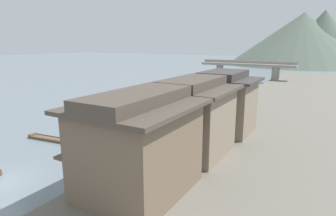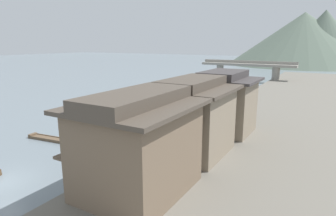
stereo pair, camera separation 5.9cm
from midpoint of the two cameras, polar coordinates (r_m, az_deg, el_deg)
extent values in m
plane|color=slate|center=(23.88, -30.35, -12.83)|extent=(400.00, 400.00, 0.00)
cube|color=#6B665B|center=(41.29, 23.24, -1.12)|extent=(18.00, 110.00, 0.77)
cube|color=brown|center=(56.58, 13.70, 2.89)|extent=(2.47, 3.46, 0.29)
cube|color=brown|center=(58.07, 13.36, 3.44)|extent=(0.84, 0.69, 0.27)
cube|color=brown|center=(55.00, 14.09, 2.89)|extent=(0.84, 0.69, 0.27)
cube|color=brown|center=(56.46, 13.33, 3.09)|extent=(1.56, 2.64, 0.08)
cube|color=brown|center=(56.64, 14.09, 3.08)|extent=(1.56, 2.64, 0.08)
cube|color=#33281E|center=(36.40, -2.94, -2.24)|extent=(2.21, 4.36, 0.28)
cube|color=#33281E|center=(37.57, -0.61, -1.32)|extent=(0.95, 0.61, 0.25)
cube|color=#33281E|center=(35.15, -5.43, -2.39)|extent=(0.95, 0.61, 0.25)
cube|color=#33281E|center=(36.69, -3.39, -1.83)|extent=(1.20, 3.61, 0.08)
cube|color=#33281E|center=(36.01, -2.48, -2.10)|extent=(1.20, 3.61, 0.08)
cube|color=brown|center=(40.52, 6.46, -0.76)|extent=(1.78, 4.20, 0.24)
cube|color=brown|center=(42.25, 7.08, 0.12)|extent=(1.03, 0.53, 0.22)
cube|color=brown|center=(38.68, 5.80, -1.05)|extent=(1.03, 0.53, 0.22)
cube|color=brown|center=(40.60, 5.77, -0.48)|extent=(0.70, 3.53, 0.08)
cube|color=brown|center=(40.37, 7.17, -0.60)|extent=(0.70, 3.53, 0.08)
ellipsoid|color=brown|center=(40.43, 6.48, -0.22)|extent=(1.21, 1.53, 0.54)
cube|color=#232326|center=(50.42, -1.61, 2.00)|extent=(3.94, 5.27, 0.18)
cube|color=#232326|center=(51.55, 1.09, 2.44)|extent=(0.95, 0.80, 0.17)
cube|color=#232326|center=(49.34, -4.43, 1.93)|extent=(0.95, 0.80, 0.17)
cube|color=#232326|center=(50.80, -1.83, 2.23)|extent=(2.89, 4.35, 0.08)
cube|color=#232326|center=(49.99, -1.38, 2.06)|extent=(2.89, 4.35, 0.08)
cube|color=brown|center=(26.56, -8.66, -8.24)|extent=(1.80, 4.09, 0.28)
cube|color=brown|center=(27.56, -5.64, -6.77)|extent=(0.88, 0.54, 0.25)
cube|color=brown|center=(25.46, -11.98, -8.70)|extent=(0.88, 0.54, 0.25)
cube|color=brown|center=(26.81, -9.23, -7.65)|extent=(0.88, 3.42, 0.08)
cube|color=brown|center=(26.19, -8.10, -8.12)|extent=(0.88, 3.42, 0.08)
ellipsoid|color=olive|center=(26.43, -8.68, -7.50)|extent=(1.06, 1.31, 0.45)
cube|color=brown|center=(50.02, 11.29, 1.71)|extent=(1.35, 3.77, 0.26)
cube|color=brown|center=(51.54, 12.02, 2.28)|extent=(1.04, 0.42, 0.23)
cube|color=brown|center=(48.43, 10.53, 1.67)|extent=(1.04, 0.42, 0.23)
cube|color=brown|center=(50.19, 10.74, 1.97)|extent=(0.26, 3.21, 0.08)
cube|color=brown|center=(49.80, 11.86, 1.83)|extent=(0.26, 3.21, 0.08)
ellipsoid|color=brown|center=(49.95, 11.31, 2.17)|extent=(1.11, 1.49, 0.56)
cube|color=#33281E|center=(63.61, 15.64, 3.82)|extent=(1.23, 5.16, 0.20)
cube|color=#33281E|center=(65.85, 16.31, 4.24)|extent=(0.84, 0.41, 0.18)
cube|color=#33281E|center=(61.32, 14.94, 3.71)|extent=(0.84, 0.41, 0.18)
cube|color=#33281E|center=(63.72, 15.29, 3.98)|extent=(0.37, 4.61, 0.08)
cube|color=#33281E|center=(63.46, 16.00, 3.90)|extent=(0.37, 4.61, 0.08)
cube|color=brown|center=(31.35, -22.06, -5.82)|extent=(5.75, 1.67, 0.19)
cube|color=brown|center=(29.51, -18.37, -6.30)|extent=(0.47, 0.92, 0.17)
cube|color=brown|center=(33.21, -25.39, -4.77)|extent=(0.47, 0.92, 0.17)
cube|color=brown|center=(31.61, -21.51, -5.36)|extent=(5.15, 0.71, 0.08)
cube|color=brown|center=(31.02, -22.67, -5.81)|extent=(5.15, 0.71, 0.08)
cube|color=#75604C|center=(17.41, -6.05, -8.36)|extent=(5.44, 6.68, 5.20)
cube|color=brown|center=(19.28, -13.49, -6.50)|extent=(0.70, 6.68, 0.16)
cube|color=#4C4238|center=(16.62, -6.27, 0.42)|extent=(6.34, 7.58, 0.24)
cube|color=#4C4238|center=(16.52, -6.31, 2.01)|extent=(3.27, 7.58, 0.70)
cube|color=gray|center=(23.42, 4.68, -2.71)|extent=(5.51, 5.88, 5.20)
cube|color=#6E6151|center=(24.86, -1.78, -1.75)|extent=(0.70, 5.88, 0.16)
cube|color=#4C4238|center=(22.84, 4.81, 3.88)|extent=(6.41, 6.78, 0.24)
cube|color=#4C4238|center=(22.77, 4.83, 5.05)|extent=(3.30, 6.78, 0.70)
cube|color=gray|center=(29.50, 10.70, 0.39)|extent=(5.83, 4.93, 5.20)
cube|color=#6E6151|center=(30.70, 4.96, 1.06)|extent=(0.70, 4.93, 0.16)
cube|color=#3D3838|center=(29.04, 10.93, 5.63)|extent=(6.73, 5.83, 0.24)
cube|color=#3D3838|center=(28.99, 10.97, 6.55)|extent=(3.50, 5.83, 0.70)
cube|color=gray|center=(75.69, 15.37, 8.31)|extent=(23.61, 2.40, 0.60)
cylinder|color=gray|center=(78.00, 10.21, 7.05)|extent=(1.80, 1.80, 3.84)
cylinder|color=gray|center=(74.39, 20.56, 6.16)|extent=(1.80, 1.80, 3.84)
cube|color=gray|center=(76.61, 15.60, 8.84)|extent=(23.61, 0.30, 0.70)
cone|color=#5B6B5B|center=(140.76, 25.19, 12.36)|extent=(62.57, 62.57, 22.28)
cone|color=#5B6B5B|center=(139.48, 28.43, 12.15)|extent=(39.00, 39.00, 22.76)
camera|label=1|loc=(0.03, -90.05, -0.01)|focal=30.62mm
camera|label=2|loc=(0.03, 89.95, 0.01)|focal=30.62mm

